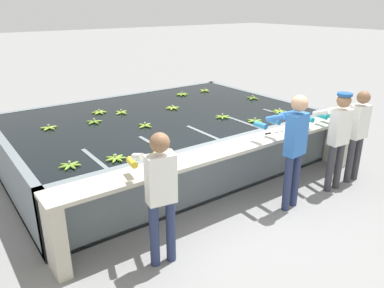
{
  "coord_description": "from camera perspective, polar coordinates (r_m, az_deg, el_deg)",
  "views": [
    {
      "loc": [
        -3.4,
        -3.44,
        2.84
      ],
      "look_at": [
        0.0,
        1.24,
        0.66
      ],
      "focal_mm": 35.0,
      "sensor_mm": 36.0,
      "label": 1
    }
  ],
  "objects": [
    {
      "name": "ground_plane",
      "position": [
        5.6,
        7.6,
        -9.96
      ],
      "size": [
        80.0,
        80.0,
        0.0
      ],
      "primitive_type": "plane",
      "color": "gray",
      "rests_on": "ground"
    },
    {
      "name": "wash_tank",
      "position": [
        7.03,
        -4.8,
        0.86
      ],
      "size": [
        5.35,
        3.62,
        0.94
      ],
      "color": "slate",
      "rests_on": "ground"
    },
    {
      "name": "work_ledge",
      "position": [
        5.44,
        6.31,
        -2.81
      ],
      "size": [
        5.35,
        0.45,
        0.94
      ],
      "color": "#B7B2A3",
      "rests_on": "ground"
    },
    {
      "name": "worker_0",
      "position": [
        4.12,
        -4.9,
        -6.67
      ],
      "size": [
        0.48,
        0.74,
        1.6
      ],
      "color": "navy",
      "rests_on": "ground"
    },
    {
      "name": "worker_1",
      "position": [
        5.41,
        15.21,
        0.3
      ],
      "size": [
        0.45,
        0.73,
        1.7
      ],
      "color": "navy",
      "rests_on": "ground"
    },
    {
      "name": "worker_2",
      "position": [
        6.21,
        21.27,
        1.61
      ],
      "size": [
        0.45,
        0.73,
        1.59
      ],
      "color": "#38383D",
      "rests_on": "ground"
    },
    {
      "name": "worker_3",
      "position": [
        6.68,
        23.75,
        2.18
      ],
      "size": [
        0.42,
        0.71,
        1.55
      ],
      "color": "#38383D",
      "rests_on": "ground"
    },
    {
      "name": "banana_bunch_floating_0",
      "position": [
        7.12,
        -13.97,
        4.71
      ],
      "size": [
        0.27,
        0.28,
        0.08
      ],
      "color": "#8CB738",
      "rests_on": "wash_tank"
    },
    {
      "name": "banana_bunch_floating_1",
      "position": [
        4.95,
        -11.56,
        -2.15
      ],
      "size": [
        0.28,
        0.28,
        0.08
      ],
      "color": "#7FAD33",
      "rests_on": "wash_tank"
    },
    {
      "name": "banana_bunch_floating_2",
      "position": [
        6.66,
        4.67,
        4.16
      ],
      "size": [
        0.28,
        0.28,
        0.08
      ],
      "color": "#75A333",
      "rests_on": "wash_tank"
    },
    {
      "name": "banana_bunch_floating_3",
      "position": [
        7.22,
        -3.0,
        5.52
      ],
      "size": [
        0.28,
        0.28,
        0.08
      ],
      "color": "#93BC3D",
      "rests_on": "wash_tank"
    },
    {
      "name": "banana_bunch_floating_4",
      "position": [
        6.47,
        -20.99,
        2.33
      ],
      "size": [
        0.27,
        0.28,
        0.08
      ],
      "color": "#93BC3D",
      "rests_on": "wash_tank"
    },
    {
      "name": "banana_bunch_floating_5",
      "position": [
        8.08,
        9.21,
        6.93
      ],
      "size": [
        0.27,
        0.27,
        0.08
      ],
      "color": "#75A333",
      "rests_on": "wash_tank"
    },
    {
      "name": "banana_bunch_floating_6",
      "position": [
        6.2,
        -7.17,
        2.81
      ],
      "size": [
        0.27,
        0.27,
        0.08
      ],
      "color": "#8CB738",
      "rests_on": "wash_tank"
    },
    {
      "name": "banana_bunch_floating_7",
      "position": [
        7.15,
        13.15,
        4.85
      ],
      "size": [
        0.27,
        0.28,
        0.08
      ],
      "color": "#8CB738",
      "rests_on": "wash_tank"
    },
    {
      "name": "banana_bunch_floating_8",
      "position": [
        4.89,
        -18.13,
        -3.11
      ],
      "size": [
        0.28,
        0.28,
        0.08
      ],
      "color": "#75A333",
      "rests_on": "wash_tank"
    },
    {
      "name": "banana_bunch_floating_9",
      "position": [
        8.69,
        1.9,
        8.15
      ],
      "size": [
        0.28,
        0.28,
        0.08
      ],
      "color": "#9EC642",
      "rests_on": "wash_tank"
    },
    {
      "name": "banana_bunch_floating_10",
      "position": [
        6.49,
        9.56,
        3.48
      ],
      "size": [
        0.28,
        0.28,
        0.08
      ],
      "color": "#75A333",
      "rests_on": "wash_tank"
    },
    {
      "name": "banana_bunch_floating_11",
      "position": [
        8.32,
        -1.53,
        7.58
      ],
      "size": [
        0.28,
        0.28,
        0.08
      ],
      "color": "#7FAD33",
      "rests_on": "wash_tank"
    },
    {
      "name": "banana_bunch_floating_12",
      "position": [
        7.02,
        -10.73,
        4.75
      ],
      "size": [
        0.28,
        0.28,
        0.08
      ],
      "color": "#9EC642",
      "rests_on": "wash_tank"
    },
    {
      "name": "banana_bunch_floating_13",
      "position": [
        6.56,
        -14.7,
        3.3
      ],
      "size": [
        0.27,
        0.27,
        0.08
      ],
      "color": "#75A333",
      "rests_on": "wash_tank"
    },
    {
      "name": "knife_0",
      "position": [
        7.12,
        21.77,
        3.79
      ],
      "size": [
        0.3,
        0.24,
        0.02
      ],
      "color": "silver",
      "rests_on": "work_ledge"
    },
    {
      "name": "knife_1",
      "position": [
        5.95,
        12.04,
        1.68
      ],
      "size": [
        0.35,
        0.09,
        0.02
      ],
      "color": "silver",
      "rests_on": "work_ledge"
    }
  ]
}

